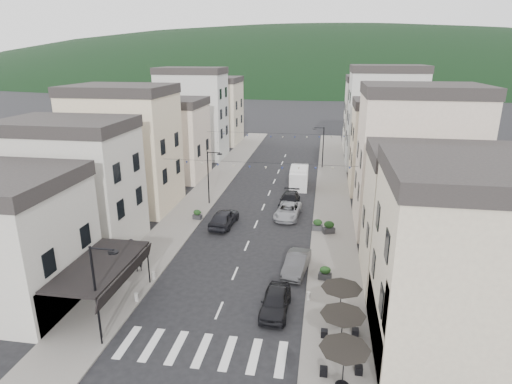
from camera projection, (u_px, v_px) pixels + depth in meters
The scene contains 28 objects.
ground at pixel (191, 375), 22.30m from camera, with size 700.00×700.00×0.00m, color black.
sidewalk_left at pixel (211, 187), 53.46m from camera, with size 4.00×76.00×0.12m, color slate.
sidewalk_right at pixel (332, 193), 51.18m from camera, with size 4.00×76.00×0.12m, color slate.
hill_backdrop at pixel (319, 77), 303.94m from camera, with size 640.00×360.00×70.00m, color black.
bistro_building at pixel (478, 275), 22.30m from camera, with size 10.00×8.00×10.00m, color #BEAF97.
boutique_awning at pixel (103, 266), 27.14m from camera, with size 3.77×7.50×3.28m.
buildings_row_left at pixel (171, 130), 58.06m from camera, with size 10.20×54.16×14.00m.
buildings_row_right at pixel (393, 136), 52.49m from camera, with size 10.20×54.16×14.50m.
cafe_terrace at pixel (343, 319), 23.02m from camera, with size 2.50×8.10×2.53m.
streetlamp_left_near at pixel (99, 284), 23.92m from camera, with size 1.70×0.56×6.00m.
streetlamp_left_far at pixel (211, 172), 46.45m from camera, with size 1.70×0.56×6.00m.
streetlamp_right_far at pixel (321, 143), 61.57m from camera, with size 1.70×0.56×6.00m.
bollards at pixel (217, 309), 27.33m from camera, with size 11.66×10.26×0.60m.
bunting_near at pixel (258, 166), 41.21m from camera, with size 19.00×0.28×0.62m.
bunting_far at pixel (277, 136), 56.23m from camera, with size 19.00×0.28×0.62m.
parked_car_a at pixel (275, 302), 27.58m from camera, with size 1.74×4.33×1.47m, color black.
parked_car_b at pixel (296, 263), 32.64m from camera, with size 1.54×4.42×1.46m, color #363638.
parked_car_c at pixel (288, 211), 43.62m from camera, with size 2.32×5.04×1.40m, color #93949B.
parked_car_d at pixel (289, 201), 46.54m from camera, with size 2.05×5.05×1.47m, color black.
parked_car_e at pixel (224, 218), 41.37m from camera, with size 1.97×4.90×1.67m, color black.
delivery_van at pixel (299, 177), 53.47m from camera, with size 2.27×5.50×2.61m.
pedestrian_a at pixel (139, 261), 32.55m from camera, with size 0.61×0.40×1.68m, color black.
pedestrian_b at pixel (132, 250), 34.05m from camera, with size 0.90×0.70×1.86m, color #231F29.
planter_la at pixel (130, 256), 33.82m from camera, with size 1.13×0.65×1.23m.
planter_lb at pixel (197, 214), 42.88m from camera, with size 0.95×0.63×0.99m.
planter_ra at pixel (325, 273), 31.41m from camera, with size 1.01×0.66×1.05m.
planter_rb at pixel (329, 227), 39.49m from camera, with size 1.20×0.94×1.19m.
planter_rc at pixel (318, 225), 40.17m from camera, with size 0.99×0.56×1.09m.
Camera 1 is at (6.25, -17.47, 16.00)m, focal length 30.00 mm.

